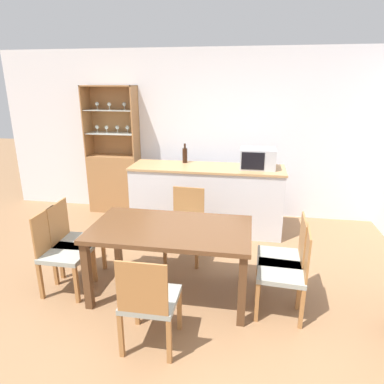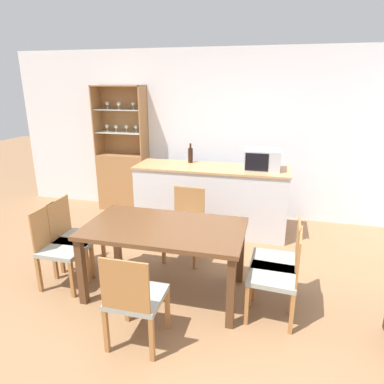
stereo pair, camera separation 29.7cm
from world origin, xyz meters
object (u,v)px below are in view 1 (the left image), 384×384
Objects in this scene: dining_chair_head_near at (149,301)px; wine_bottle at (185,155)px; dining_chair_head_far at (186,225)px; microwave at (258,158)px; dining_table at (171,236)px; dining_chair_side_left_far at (74,241)px; dining_chair_side_right_near at (286,271)px; display_cabinet at (115,175)px; dining_chair_side_right_far at (284,257)px; dining_chair_side_left_near at (62,252)px.

dining_chair_head_near is 3.03× the size of wine_bottle.
microwave is (0.83, 0.91, 0.64)m from dining_chair_head_far.
dining_chair_side_left_far is at bearing 173.30° from dining_table.
dining_chair_side_left_far is at bearing -141.34° from microwave.
display_cabinet is at bearing 52.20° from dining_chair_side_right_near.
dining_chair_side_right_far is 1.82× the size of microwave.
dining_chair_side_left_near is at bearing -1.93° from dining_chair_side_left_far.
microwave is (1.93, 1.80, 0.64)m from dining_chair_side_left_near.
microwave is at bearing -128.69° from dining_chair_head_far.
dining_table is at bearing 81.38° from dining_chair_side_left_far.
dining_table is 1.90m from wine_bottle.
dining_chair_side_right_near is 3.03× the size of wine_bottle.
display_cabinet reaches higher than dining_chair_side_left_near.
dining_chair_head_far is 1.82× the size of microwave.
dining_chair_head_far is at bearing 117.91° from dining_chair_side_left_far.
display_cabinet is 7.18× the size of wine_bottle.
dining_table is 5.52× the size of wine_bottle.
display_cabinet is 2.34m from dining_chair_side_left_near.
dining_chair_head_near is 1.82× the size of microwave.
microwave is 1.05m from wine_bottle.
dining_chair_side_right_near is 2.45m from wine_bottle.
dining_chair_side_right_far is at bearing 97.28° from dining_chair_side_left_near.
display_cabinet is 3.45m from dining_chair_side_right_near.
dining_chair_head_far is at bearing -44.38° from display_cabinet.
display_cabinet reaches higher than dining_chair_head_far.
dining_chair_side_left_near is (-2.20, -0.26, 0.00)m from dining_chair_side_right_far.
dining_chair_head_far is (0.00, 0.76, -0.21)m from dining_table.
dining_chair_side_right_far is 1.00× the size of dining_chair_head_near.
dining_table is 1.13m from dining_chair_side_right_near.
dining_chair_head_far is 1.42m from dining_chair_side_right_near.
dining_chair_side_right_far and dining_chair_head_far have the same top height.
dining_chair_side_left_near is at bearing 94.36° from dining_chair_side_right_near.
microwave is at bearing 63.66° from dining_table.
wine_bottle reaches higher than dining_chair_head_far.
dining_chair_side_right_near reaches higher than dining_table.
dining_chair_side_right_far is at bearing -52.55° from wine_bottle.
display_cabinet is at bearing -170.91° from dining_chair_side_left_near.
display_cabinet reaches higher than dining_chair_side_right_near.
dining_table is (1.45, -2.18, 0.02)m from display_cabinet.
dining_chair_head_near is (1.10, -0.63, 0.00)m from dining_chair_side_left_near.
dining_chair_head_far and dining_chair_side_left_far have the same top height.
dining_chair_head_near is at bearing 131.01° from dining_chair_side_right_far.
dining_chair_side_right_near is at bearing -178.02° from dining_chair_side_right_far.
microwave is (2.28, -0.51, 0.46)m from display_cabinet.
display_cabinet reaches higher than microwave.
dining_chair_side_left_near is 2.20m from dining_chair_side_right_near.
microwave is (-0.27, 1.81, 0.64)m from dining_chair_side_right_near.
wine_bottle reaches higher than dining_chair_side_left_near.
dining_chair_side_left_far is (-1.10, 0.89, 0.00)m from dining_chair_head_near.
dining_table is at bearing 93.31° from dining_chair_head_far.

